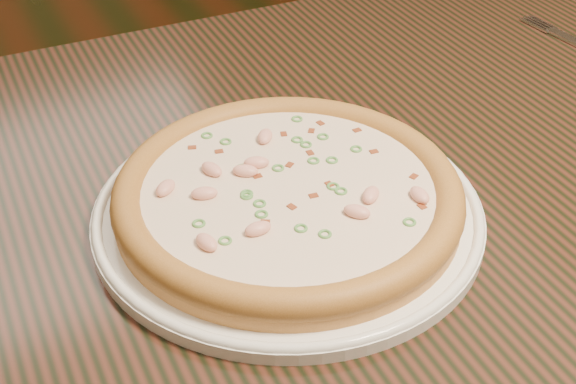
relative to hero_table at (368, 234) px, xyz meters
name	(u,v)px	position (x,y,z in m)	size (l,w,h in m)	color
ground	(202,313)	(-0.02, 0.60, -0.65)	(9.00, 9.00, 0.00)	black
hero_table	(368,234)	(0.00, 0.00, 0.00)	(1.20, 0.80, 0.75)	black
plate	(288,211)	(-0.12, -0.05, 0.11)	(0.36, 0.36, 0.02)	white
pizza	(288,195)	(-0.12, -0.05, 0.13)	(0.32, 0.32, 0.03)	tan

